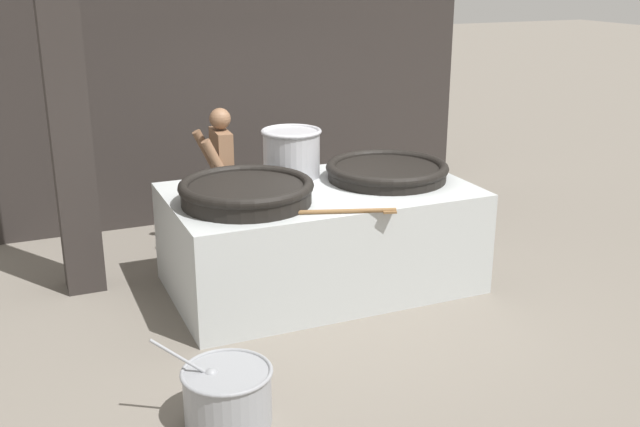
{
  "coord_description": "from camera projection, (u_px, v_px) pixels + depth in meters",
  "views": [
    {
      "loc": [
        -2.8,
        -6.53,
        3.14
      ],
      "look_at": [
        0.0,
        0.0,
        0.77
      ],
      "focal_mm": 42.0,
      "sensor_mm": 36.0,
      "label": 1
    }
  ],
  "objects": [
    {
      "name": "giant_wok_far",
      "position": [
        387.0,
        170.0,
        7.71
      ],
      "size": [
        1.27,
        1.27,
        0.18
      ],
      "color": "black",
      "rests_on": "hearth_platform"
    },
    {
      "name": "back_wall",
      "position": [
        236.0,
        45.0,
        9.36
      ],
      "size": [
        6.21,
        0.24,
        4.38
      ],
      "primitive_type": "cube",
      "color": "#2D2826",
      "rests_on": "ground_plane"
    },
    {
      "name": "ground_plane",
      "position": [
        320.0,
        284.0,
        7.73
      ],
      "size": [
        60.0,
        60.0,
        0.0
      ],
      "primitive_type": "plane",
      "color": "slate"
    },
    {
      "name": "stirring_paddle",
      "position": [
        344.0,
        211.0,
        6.67
      ],
      "size": [
        1.02,
        0.4,
        0.04
      ],
      "rotation": [
        0.0,
        0.0,
        -0.32
      ],
      "color": "brown",
      "rests_on": "hearth_platform"
    },
    {
      "name": "hearth_platform",
      "position": [
        320.0,
        238.0,
        7.57
      ],
      "size": [
        2.99,
        1.75,
        1.03
      ],
      "color": "#B2B7B7",
      "rests_on": "ground_plane"
    },
    {
      "name": "prep_bowl_vegetables",
      "position": [
        227.0,
        393.0,
        5.34
      ],
      "size": [
        0.83,
        0.66,
        0.67
      ],
      "color": "gray",
      "rests_on": "ground_plane"
    },
    {
      "name": "stock_pot",
      "position": [
        291.0,
        152.0,
        7.77
      ],
      "size": [
        0.63,
        0.63,
        0.5
      ],
      "color": "#9E9EA3",
      "rests_on": "hearth_platform"
    },
    {
      "name": "cook",
      "position": [
        222.0,
        177.0,
        8.29
      ],
      "size": [
        0.4,
        0.62,
        1.67
      ],
      "rotation": [
        0.0,
        0.0,
        3.08
      ],
      "color": "brown",
      "rests_on": "ground_plane"
    },
    {
      "name": "support_pillar",
      "position": [
        63.0,
        72.0,
        6.98
      ],
      "size": [
        0.37,
        0.37,
        4.38
      ],
      "primitive_type": "cube",
      "color": "#2D2826",
      "rests_on": "ground_plane"
    },
    {
      "name": "giant_wok_near",
      "position": [
        246.0,
        191.0,
        6.92
      ],
      "size": [
        1.26,
        1.26,
        0.22
      ],
      "color": "black",
      "rests_on": "hearth_platform"
    }
  ]
}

